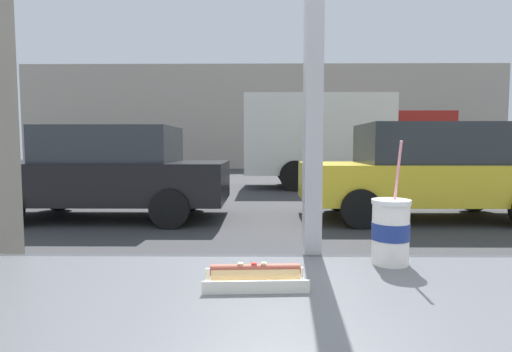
# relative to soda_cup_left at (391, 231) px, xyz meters

# --- Properties ---
(ground_plane) EXTENTS (60.00, 60.00, 0.00)m
(ground_plane) POSITION_rel_soda_cup_left_xyz_m (-0.19, 8.05, -1.10)
(ground_plane) COLOR #38383A
(sidewalk_strip) EXTENTS (16.00, 2.80, 0.11)m
(sidewalk_strip) POSITION_rel_soda_cup_left_xyz_m (-0.19, 1.65, -1.05)
(sidewalk_strip) COLOR #B2ADA3
(sidewalk_strip) RESTS_ON ground
(building_facade_far) EXTENTS (28.00, 1.20, 6.00)m
(building_facade_far) POSITION_rel_soda_cup_left_xyz_m (-0.19, 22.84, 1.90)
(building_facade_far) COLOR #A89E8E
(building_facade_far) RESTS_ON ground
(soda_cup_left) EXTENTS (0.10, 0.10, 0.33)m
(soda_cup_left) POSITION_rel_soda_cup_left_xyz_m (0.00, 0.00, 0.00)
(soda_cup_left) COLOR white
(soda_cup_left) RESTS_ON window_counter
(hotdog_tray_near) EXTENTS (0.24, 0.11, 0.05)m
(hotdog_tray_near) POSITION_rel_soda_cup_left_xyz_m (-0.36, -0.18, -0.07)
(hotdog_tray_near) COLOR silver
(hotdog_tray_near) RESTS_ON window_counter
(parked_car_black) EXTENTS (4.34, 2.01, 1.67)m
(parked_car_black) POSITION_rel_soda_cup_left_xyz_m (-3.11, 6.21, -0.25)
(parked_car_black) COLOR black
(parked_car_black) RESTS_ON ground
(parked_car_yellow) EXTENTS (4.37, 1.94, 1.72)m
(parked_car_yellow) POSITION_rel_soda_cup_left_xyz_m (2.62, 6.21, -0.23)
(parked_car_yellow) COLOR gold
(parked_car_yellow) RESTS_ON ground
(box_truck) EXTENTS (6.22, 2.44, 2.87)m
(box_truck) POSITION_rel_soda_cup_left_xyz_m (2.15, 11.79, 0.47)
(box_truck) COLOR silver
(box_truck) RESTS_ON ground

